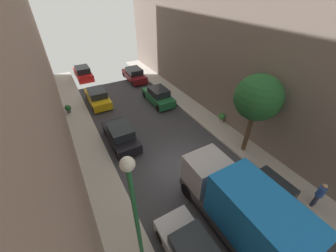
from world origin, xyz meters
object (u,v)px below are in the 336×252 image
parked_car_left_2 (121,135)px  pedestrian (319,194)px  parked_car_left_3 (98,97)px  parked_car_left_4 (83,73)px  parked_car_right_2 (158,96)px  delivery_truck (242,209)px  lamp_post (135,207)px  parked_car_right_1 (267,192)px  parked_car_right_3 (134,75)px  street_tree_1 (258,98)px  potted_plant_2 (68,108)px  potted_plant_1 (222,117)px

parked_car_left_2 → pedestrian: 12.77m
parked_car_left_2 → parked_car_left_3: size_ratio=1.00×
parked_car_left_4 → parked_car_right_2: size_ratio=1.00×
parked_car_left_2 → delivery_truck: bearing=-73.7°
parked_car_left_4 → lamp_post: (-1.90, -22.77, 3.51)m
parked_car_left_4 → parked_car_right_1: 23.86m
parked_car_right_3 → street_tree_1: bearing=-82.7°
delivery_truck → lamp_post: lamp_post is taller
potted_plant_2 → lamp_post: (1.01, -14.80, 3.64)m
parked_car_right_1 → potted_plant_2: parked_car_right_1 is taller
parked_car_left_4 → parked_car_right_2: bearing=-61.9°
parked_car_left_2 → parked_car_right_1: bearing=-58.5°
street_tree_1 → lamp_post: lamp_post is taller
street_tree_1 → potted_plant_1: 5.29m
parked_car_right_3 → parked_car_left_2: bearing=-116.6°
parked_car_left_3 → lamp_post: (-1.90, -15.39, 3.51)m
parked_car_left_3 → delivery_truck: 16.55m
parked_car_right_3 → delivery_truck: 20.25m
parked_car_right_3 → delivery_truck: bearing=-97.7°
parked_car_left_3 → lamp_post: lamp_post is taller
parked_car_left_3 → street_tree_1: (7.47, -12.29, 3.63)m
delivery_truck → lamp_post: 5.28m
parked_car_right_2 → parked_car_right_3: 6.48m
parked_car_right_3 → potted_plant_1: bearing=-76.1°
parked_car_right_3 → street_tree_1: (2.07, -16.04, 3.63)m
potted_plant_1 → potted_plant_2: bearing=144.5°
potted_plant_2 → potted_plant_1: bearing=-35.5°
parked_car_left_4 → street_tree_1: 21.35m
pedestrian → lamp_post: 9.99m
pedestrian → potted_plant_2: size_ratio=2.21×
parked_car_right_1 → lamp_post: bearing=176.3°
potted_plant_1 → delivery_truck: bearing=-127.4°
parked_car_right_1 → parked_car_right_2: same height
parked_car_right_2 → street_tree_1: street_tree_1 is taller
parked_car_right_3 → street_tree_1: 16.57m
delivery_truck → pedestrian: (4.65, -1.17, -0.71)m
street_tree_1 → lamp_post: (-9.37, -3.10, -0.13)m
lamp_post → pedestrian: bearing=-12.6°
potted_plant_1 → potted_plant_2: potted_plant_1 is taller
lamp_post → parked_car_left_2: bearing=77.2°
parked_car_right_3 → lamp_post: lamp_post is taller
parked_car_left_3 → parked_car_right_3: size_ratio=1.00×
parked_car_left_2 → delivery_truck: delivery_truck is taller
parked_car_right_1 → parked_car_left_2: bearing=121.5°
delivery_truck → pedestrian: 4.85m
parked_car_right_2 → street_tree_1: 10.43m
street_tree_1 → potted_plant_2: bearing=131.6°
potted_plant_2 → parked_car_left_4: bearing=69.9°
parked_car_left_2 → delivery_truck: (2.70, -9.26, 1.07)m
parked_car_left_2 → street_tree_1: size_ratio=0.74×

